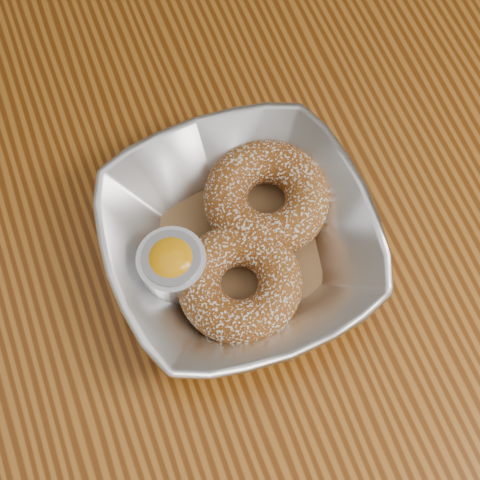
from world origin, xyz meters
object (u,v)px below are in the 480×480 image
object	(u,v)px
table	(247,357)
ramekin	(173,266)
serving_bowl	(240,242)
donut_front	(240,283)
donut_back	(266,198)

from	to	relation	value
table	ramekin	size ratio (longest dim) A/B	22.13
serving_bowl	donut_front	bearing A→B (deg)	-111.41
serving_bowl	donut_back	size ratio (longest dim) A/B	2.08
table	donut_back	bearing A→B (deg)	60.77
table	donut_front	bearing A→B (deg)	82.26
ramekin	donut_front	bearing A→B (deg)	-34.51
table	serving_bowl	world-z (taller)	serving_bowl
table	donut_front	distance (m)	0.13
donut_back	table	bearing A→B (deg)	-119.23
ramekin	table	bearing A→B (deg)	-56.24
serving_bowl	table	bearing A→B (deg)	-105.12
donut_back	serving_bowl	bearing A→B (deg)	-140.51
donut_front	ramekin	bearing A→B (deg)	145.49
serving_bowl	donut_back	distance (m)	0.04
table	donut_front	size ratio (longest dim) A/B	12.17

